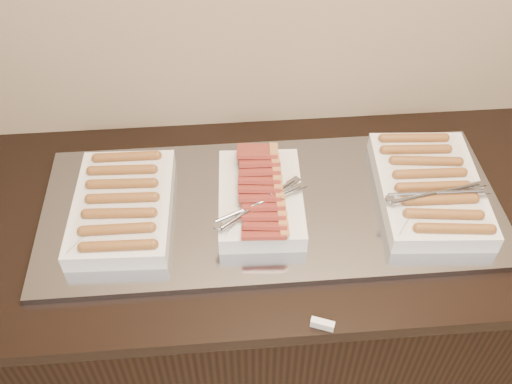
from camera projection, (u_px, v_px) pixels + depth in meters
The scene contains 6 objects.
counter at pixel (267, 302), 1.84m from camera, with size 2.06×0.76×0.90m.
warming_tray at pixel (272, 207), 1.51m from camera, with size 1.20×0.50×0.02m, color #8E909B.
dish_left at pixel (123, 205), 1.46m from camera, with size 0.26×0.38×0.07m.
dish_center at pixel (260, 197), 1.47m from camera, with size 0.26×0.35×0.10m.
dish_right at pixel (430, 187), 1.50m from camera, with size 0.29×0.41×0.08m.
label_holder at pixel (322, 324), 1.26m from camera, with size 0.05×0.02×0.02m, color silver.
Camera 1 is at (-0.12, 1.12, 2.02)m, focal length 40.00 mm.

